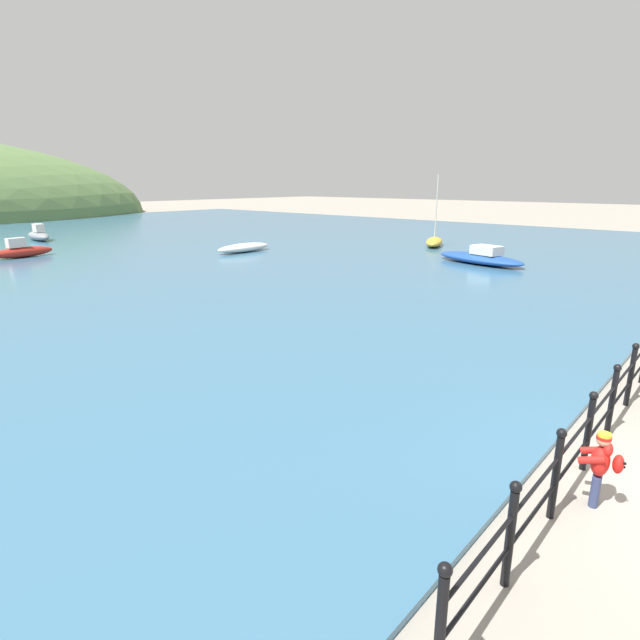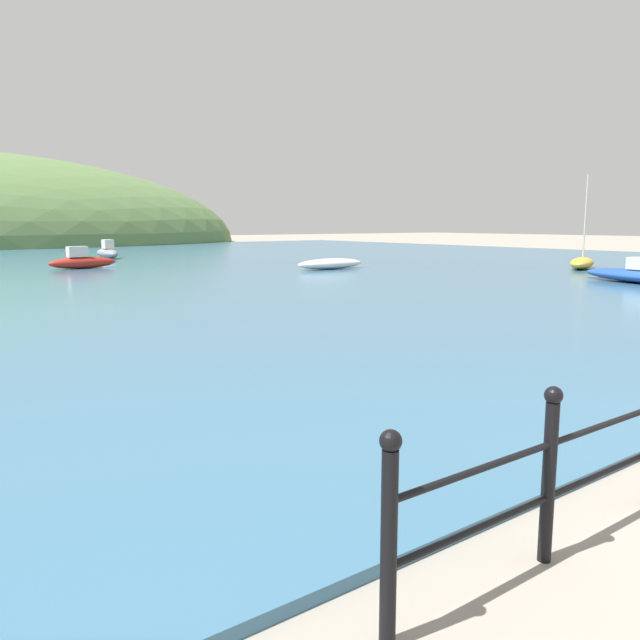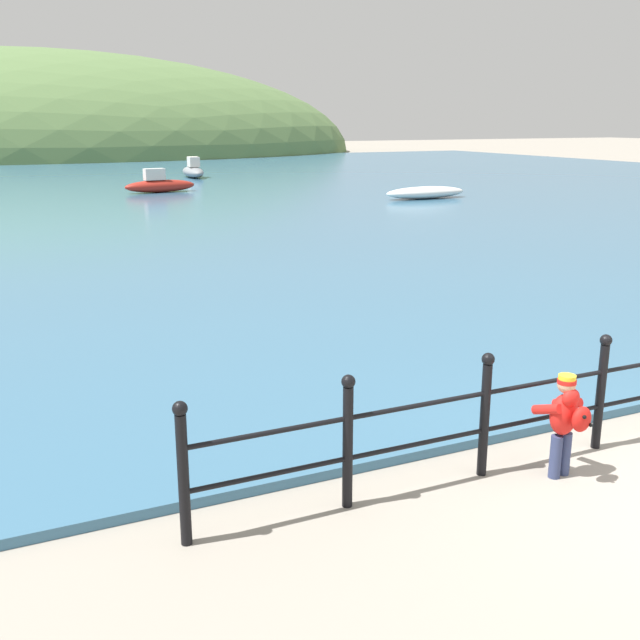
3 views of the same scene
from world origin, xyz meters
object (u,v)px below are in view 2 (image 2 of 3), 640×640
at_px(boat_red_dinghy, 330,264).
at_px(boat_green_fishing, 82,261).
at_px(boat_mid_harbor, 582,262).
at_px(boat_twin_mast, 107,252).

bearing_deg(boat_red_dinghy, boat_green_fishing, 142.08).
distance_m(boat_red_dinghy, boat_mid_harbor, 11.90).
distance_m(boat_red_dinghy, boat_twin_mast, 16.13).
relative_size(boat_green_fishing, boat_twin_mast, 0.94).
xyz_separation_m(boat_twin_mast, boat_mid_harbor, (15.24, -22.02, -0.08)).
bearing_deg(boat_twin_mast, boat_red_dinghy, -69.96).
bearing_deg(boat_green_fishing, boat_red_dinghy, -37.92).
distance_m(boat_green_fishing, boat_twin_mast, 8.77).
bearing_deg(boat_twin_mast, boat_mid_harbor, -55.30).
xyz_separation_m(boat_red_dinghy, boat_mid_harbor, (9.72, -6.87, 0.04)).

